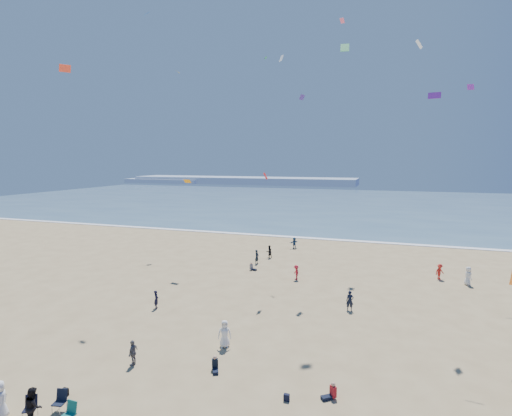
% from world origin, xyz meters
% --- Properties ---
extents(ocean, '(220.00, 100.00, 0.06)m').
position_xyz_m(ocean, '(0.00, 95.00, 0.03)').
color(ocean, '#476B84').
rests_on(ocean, ground).
extents(surf_line, '(220.00, 1.20, 0.08)m').
position_xyz_m(surf_line, '(0.00, 45.00, 0.04)').
color(surf_line, white).
rests_on(surf_line, ground).
extents(headland_far, '(110.00, 20.00, 3.20)m').
position_xyz_m(headland_far, '(-60.00, 170.00, 1.60)').
color(headland_far, '#7A8EA8').
rests_on(headland_far, ground).
extents(headland_near, '(40.00, 14.00, 2.00)m').
position_xyz_m(headland_near, '(-100.00, 165.00, 1.00)').
color(headland_near, '#7A8EA8').
rests_on(headland_near, ground).
extents(standing_flyers, '(27.50, 49.76, 1.92)m').
position_xyz_m(standing_flyers, '(4.60, 12.79, 0.83)').
color(standing_flyers, white).
rests_on(standing_flyers, ground).
extents(seated_group, '(12.48, 34.25, 0.84)m').
position_xyz_m(seated_group, '(1.89, 5.95, 0.42)').
color(seated_group, silver).
rests_on(seated_group, ground).
extents(chair_cluster, '(2.71, 1.56, 1.00)m').
position_xyz_m(chair_cluster, '(-5.02, -0.24, 0.50)').
color(chair_cluster, black).
rests_on(chair_cluster, ground).
extents(black_backpack, '(0.30, 0.22, 0.38)m').
position_xyz_m(black_backpack, '(-5.84, 1.33, 0.19)').
color(black_backpack, black).
rests_on(black_backpack, ground).
extents(navy_bag, '(0.28, 0.18, 0.34)m').
position_xyz_m(navy_bag, '(4.77, 4.49, 0.17)').
color(navy_bag, black).
rests_on(navy_bag, ground).
extents(kites_aloft, '(37.40, 43.26, 31.12)m').
position_xyz_m(kites_aloft, '(9.26, 13.13, 13.87)').
color(kites_aloft, '#FBF71D').
rests_on(kites_aloft, ground).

